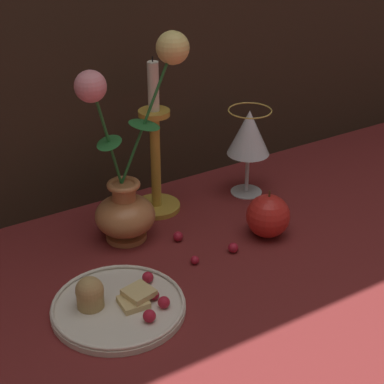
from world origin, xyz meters
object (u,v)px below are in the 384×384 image
(wine_glass, at_px, (249,135))
(apple_beside_vase, at_px, (268,216))
(vase, at_px, (128,179))
(plate_with_pastries, at_px, (116,304))
(candlestick, at_px, (156,160))

(wine_glass, height_order, apple_beside_vase, wine_glass)
(vase, height_order, plate_with_pastries, vase)
(candlestick, bearing_deg, wine_glass, -10.73)
(plate_with_pastries, height_order, apple_beside_vase, apple_beside_vase)
(apple_beside_vase, bearing_deg, wine_glass, 67.37)
(plate_with_pastries, distance_m, wine_glass, 0.47)
(plate_with_pastries, bearing_deg, apple_beside_vase, 9.19)
(wine_glass, xyz_separation_m, candlestick, (-0.19, 0.04, -0.02))
(plate_with_pastries, height_order, wine_glass, wine_glass)
(vase, bearing_deg, apple_beside_vase, -30.80)
(candlestick, xyz_separation_m, apple_beside_vase, (0.13, -0.19, -0.07))
(apple_beside_vase, bearing_deg, vase, 149.20)
(wine_glass, bearing_deg, plate_with_pastries, -152.25)
(candlestick, bearing_deg, vase, -145.04)
(vase, bearing_deg, plate_with_pastries, -122.52)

